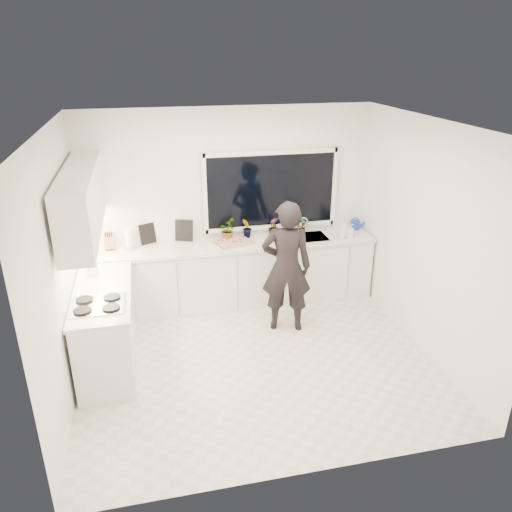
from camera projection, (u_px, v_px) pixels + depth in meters
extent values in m
cube|color=beige|center=(256.00, 360.00, 5.87)|extent=(4.00, 3.50, 0.02)
cube|color=white|center=(228.00, 206.00, 6.93)|extent=(4.00, 0.02, 2.70)
cube|color=white|center=(59.00, 271.00, 4.94)|extent=(0.02, 3.50, 2.70)
cube|color=white|center=(426.00, 239.00, 5.76)|extent=(0.02, 3.50, 2.70)
cube|color=white|center=(257.00, 124.00, 4.82)|extent=(4.00, 3.50, 0.02)
cube|color=black|center=(271.00, 190.00, 6.94)|extent=(1.80, 0.02, 1.00)
cube|color=white|center=(234.00, 275.00, 7.00)|extent=(3.92, 0.58, 0.88)
cube|color=white|center=(107.00, 328.00, 5.67)|extent=(0.58, 1.60, 0.88)
cube|color=silver|center=(233.00, 245.00, 6.81)|extent=(3.94, 0.62, 0.04)
cube|color=silver|center=(102.00, 292.00, 5.49)|extent=(0.62, 1.60, 0.04)
cube|color=white|center=(82.00, 201.00, 5.41)|extent=(0.34, 2.10, 0.70)
cube|color=silver|center=(306.00, 240.00, 7.05)|extent=(0.58, 0.42, 0.14)
cylinder|color=silver|center=(302.00, 225.00, 7.17)|extent=(0.03, 0.03, 0.22)
cube|color=black|center=(98.00, 304.00, 5.16)|extent=(0.56, 0.48, 0.03)
imported|color=black|center=(286.00, 267.00, 6.22)|extent=(0.71, 0.55, 1.72)
cube|color=silver|center=(233.00, 243.00, 6.78)|extent=(0.57, 0.49, 0.03)
cube|color=#AA3516|center=(233.00, 242.00, 6.78)|extent=(0.52, 0.44, 0.01)
cylinder|color=#1435BC|center=(355.00, 225.00, 7.31)|extent=(0.16, 0.16, 0.13)
cylinder|color=white|center=(130.00, 239.00, 6.58)|extent=(0.11, 0.11, 0.26)
cube|color=olive|center=(110.00, 241.00, 6.57)|extent=(0.13, 0.10, 0.22)
cylinder|color=#B3B3B7|center=(93.00, 269.00, 5.84)|extent=(0.15, 0.15, 0.16)
cube|color=black|center=(147.00, 234.00, 6.75)|extent=(0.21, 0.11, 0.28)
cube|color=black|center=(184.00, 230.00, 6.84)|extent=(0.24, 0.11, 0.30)
imported|color=#26662D|center=(227.00, 230.00, 6.89)|extent=(0.24, 0.27, 0.28)
imported|color=#26662D|center=(247.00, 228.00, 6.95)|extent=(0.15, 0.18, 0.28)
imported|color=#26662D|center=(274.00, 227.00, 7.03)|extent=(0.15, 0.15, 0.26)
imported|color=#26662D|center=(302.00, 225.00, 7.12)|extent=(0.16, 0.16, 0.26)
imported|color=#D8BF66|center=(343.00, 229.00, 6.94)|extent=(0.12, 0.12, 0.28)
imported|color=#D8BF66|center=(350.00, 231.00, 6.98)|extent=(0.12, 0.12, 0.20)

